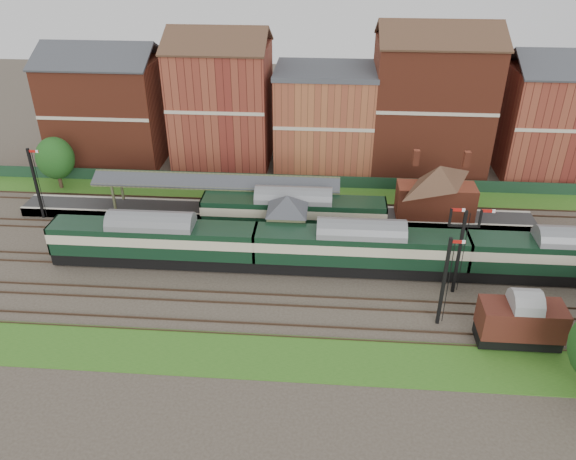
# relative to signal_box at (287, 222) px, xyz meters

# --- Properties ---
(ground) EXTENTS (160.00, 160.00, 0.00)m
(ground) POSITION_rel_signal_box_xyz_m (3.00, -3.25, -3.19)
(ground) COLOR #473D33
(ground) RESTS_ON ground
(grass_back) EXTENTS (90.00, 4.50, 0.06)m
(grass_back) POSITION_rel_signal_box_xyz_m (3.00, 12.75, -3.16)
(grass_back) COLOR #2D6619
(grass_back) RESTS_ON ground
(grass_front) EXTENTS (90.00, 5.00, 0.06)m
(grass_front) POSITION_rel_signal_box_xyz_m (3.00, -15.25, -3.16)
(grass_front) COLOR #2D6619
(grass_front) RESTS_ON ground
(fence) EXTENTS (90.00, 0.12, 1.50)m
(fence) POSITION_rel_signal_box_xyz_m (3.00, 14.75, -2.44)
(fence) COLOR #193823
(fence) RESTS_ON ground
(platform) EXTENTS (55.00, 3.40, 1.00)m
(platform) POSITION_rel_signal_box_xyz_m (-2.00, 6.50, -2.69)
(platform) COLOR #2D2D2D
(platform) RESTS_ON ground
(signal_box) EXTENTS (5.40, 5.40, 6.00)m
(signal_box) POSITION_rel_signal_box_xyz_m (0.00, 0.00, 0.00)
(signal_box) COLOR #5A6D4D
(signal_box) RESTS_ON ground
(brick_hut) EXTENTS (3.20, 2.64, 2.94)m
(brick_hut) POSITION_rel_signal_box_xyz_m (8.00, 0.00, -2.00)
(brick_hut) COLOR maroon
(brick_hut) RESTS_ON ground
(station_building) EXTENTS (8.10, 8.10, 5.90)m
(station_building) POSITION_rel_signal_box_xyz_m (15.00, 6.50, 0.76)
(station_building) COLOR brown
(station_building) RESTS_ON platform
(canopy) EXTENTS (26.00, 3.89, 4.08)m
(canopy) POSITION_rel_signal_box_xyz_m (-8.00, 6.50, 1.39)
(canopy) COLOR #4C5233
(canopy) RESTS_ON platform
(semaphore_bracket) EXTENTS (3.60, 0.25, 8.18)m
(semaphore_bracket) POSITION_rel_signal_box_xyz_m (15.04, -5.75, 1.44)
(semaphore_bracket) COLOR black
(semaphore_bracket) RESTS_ON ground
(semaphore_platform_end) EXTENTS (1.23, 0.25, 8.00)m
(semaphore_platform_end) POSITION_rel_signal_box_xyz_m (-26.98, 4.75, 0.96)
(semaphore_platform_end) COLOR black
(semaphore_platform_end) RESTS_ON ground
(semaphore_siding) EXTENTS (1.23, 0.25, 8.00)m
(semaphore_siding) POSITION_rel_signal_box_xyz_m (13.02, -10.25, 0.96)
(semaphore_siding) COLOR black
(semaphore_siding) RESTS_ON ground
(town_backdrop) EXTENTS (69.00, 10.00, 16.00)m
(town_backdrop) POSITION_rel_signal_box_xyz_m (2.82, 21.75, 3.81)
(town_backdrop) COLOR brown
(town_backdrop) RESTS_ON ground
(dmu_train) EXTENTS (57.20, 3.00, 4.39)m
(dmu_train) POSITION_rel_signal_box_xyz_m (6.86, -3.25, -0.63)
(dmu_train) COLOR black
(dmu_train) RESTS_ON ground
(platform_railcar) EXTENTS (18.58, 2.93, 4.28)m
(platform_railcar) POSITION_rel_signal_box_xyz_m (0.37, 3.25, -0.69)
(platform_railcar) COLOR black
(platform_railcar) RESTS_ON ground
(goods_van_a) EXTENTS (6.18, 2.68, 3.75)m
(goods_van_a) POSITION_rel_signal_box_xyz_m (18.65, -12.25, -1.06)
(goods_van_a) COLOR black
(goods_van_a) RESTS_ON ground
(tree_back) EXTENTS (4.36, 4.36, 6.37)m
(tree_back) POSITION_rel_signal_box_xyz_m (-28.26, 12.14, 0.66)
(tree_back) COLOR #382619
(tree_back) RESTS_ON ground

